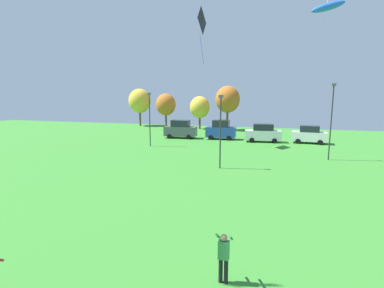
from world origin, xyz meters
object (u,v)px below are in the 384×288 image
treeline_tree_0 (140,101)px  parked_car_leftmost (181,129)px  parked_car_third_from_left (263,133)px  parked_car_rightmost_in_row (309,135)px  treeline_tree_3 (228,99)px  light_post_3 (220,128)px  treeline_tree_2 (200,107)px  person_standing_far_right (224,255)px  parked_car_second_from_left (221,130)px  treeline_tree_1 (166,105)px  kite_flying_3 (202,22)px  light_post_1 (331,118)px  kite_flying_0 (328,7)px  light_post_0 (150,116)px

treeline_tree_0 → parked_car_leftmost: bearing=-46.4°
parked_car_third_from_left → parked_car_rightmost_in_row: parked_car_third_from_left is taller
treeline_tree_3 → light_post_3: bearing=-81.5°
treeline_tree_2 → person_standing_far_right: bearing=-74.0°
parked_car_second_from_left → treeline_tree_1: 16.88m
kite_flying_3 → light_post_1: size_ratio=0.89×
parked_car_third_from_left → light_post_3: 15.79m
kite_flying_0 → treeline_tree_1: (-23.59, 23.06, -9.09)m
parked_car_third_from_left → light_post_3: size_ratio=0.77×
light_post_0 → treeline_tree_2: (1.00, 19.25, 0.28)m
kite_flying_0 → parked_car_second_from_left: kite_flying_0 is taller
parked_car_leftmost → light_post_0: size_ratio=0.73×
kite_flying_3 → parked_car_second_from_left: 14.36m
parked_car_second_from_left → parked_car_third_from_left: bearing=-10.1°
parked_car_third_from_left → parked_car_leftmost: bearing=172.2°
kite_flying_0 → parked_car_second_from_left: bearing=132.9°
light_post_3 → treeline_tree_1: treeline_tree_1 is taller
light_post_3 → parked_car_third_from_left: bearing=80.2°
light_post_1 → parked_car_rightmost_in_row: bearing=95.5°
person_standing_far_right → parked_car_third_from_left: (-0.48, 30.70, 0.17)m
parked_car_second_from_left → treeline_tree_1: bearing=136.3°
person_standing_far_right → treeline_tree_0: treeline_tree_0 is taller
parked_car_second_from_left → treeline_tree_1: size_ratio=0.65×
parked_car_leftmost → parked_car_second_from_left: bearing=1.2°
parked_car_third_from_left → light_post_1: 11.74m
treeline_tree_1 → treeline_tree_3: size_ratio=0.83×
kite_flying_3 → treeline_tree_0: 27.66m
kite_flying_3 → light_post_0: kite_flying_3 is taller
treeline_tree_3 → light_post_0: bearing=-108.0°
treeline_tree_1 → treeline_tree_2: (6.36, 0.28, -0.42)m
person_standing_far_right → parked_car_second_from_left: bearing=103.1°
parked_car_leftmost → treeline_tree_3: 12.89m
light_post_0 → treeline_tree_2: 19.28m
kite_flying_3 → parked_car_third_from_left: size_ratio=1.34×
parked_car_leftmost → light_post_1: 20.63m
kite_flying_0 → light_post_3: 13.46m
person_standing_far_right → kite_flying_0: size_ratio=0.60×
treeline_tree_0 → kite_flying_3: bearing=-47.7°
parked_car_third_from_left → treeline_tree_3: treeline_tree_3 is taller
parked_car_leftmost → light_post_0: light_post_0 is taller
person_standing_far_right → light_post_1: (6.17, 21.45, 2.99)m
parked_car_second_from_left → kite_flying_3: bearing=-103.3°
light_post_1 → light_post_3: bearing=-146.5°
kite_flying_3 → parked_car_third_from_left: (6.92, 5.29, -13.07)m
light_post_0 → treeline_tree_3: bearing=72.0°
person_standing_far_right → parked_car_rightmost_in_row: 31.68m
light_post_1 → parked_car_third_from_left: bearing=125.7°
parked_car_third_from_left → treeline_tree_2: treeline_tree_2 is taller
parked_car_third_from_left → light_post_3: light_post_3 is taller
parked_car_leftmost → parked_car_second_from_left: 5.74m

